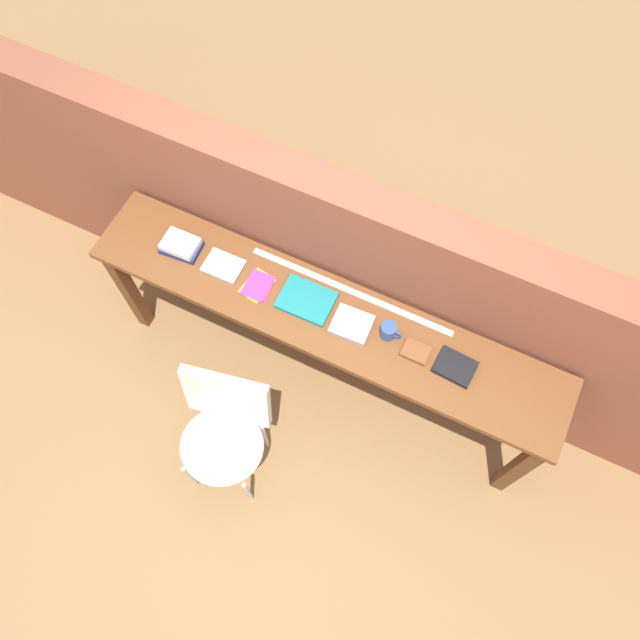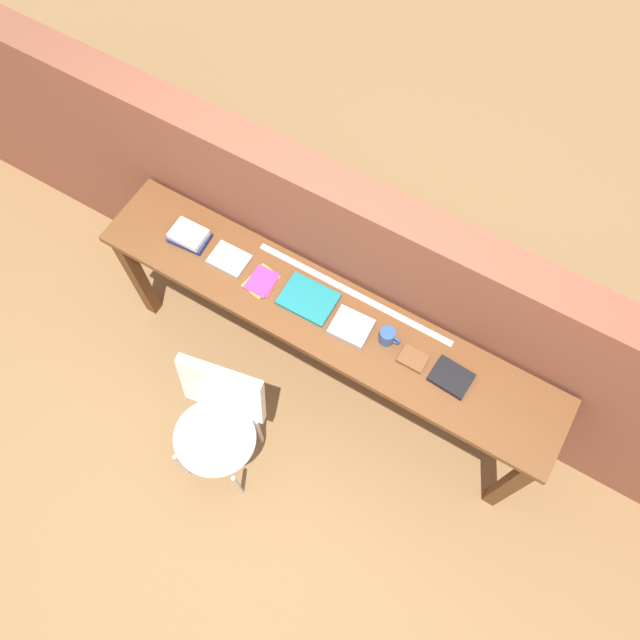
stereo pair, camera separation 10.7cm
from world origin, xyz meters
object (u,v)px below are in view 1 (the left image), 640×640
(leather_journal_brown, at_px, (416,351))
(chair_white_moulded, at_px, (224,429))
(pamphlet_pile_colourful, at_px, (258,286))
(book_open_centre, at_px, (306,300))
(mug, at_px, (389,331))
(magazine_cycling, at_px, (223,266))
(book_repair_rightmost, at_px, (455,367))
(book_stack_leftmost, at_px, (181,245))

(leather_journal_brown, bearing_deg, chair_white_moulded, -137.89)
(pamphlet_pile_colourful, bearing_deg, book_open_centre, 6.57)
(pamphlet_pile_colourful, relative_size, mug, 1.66)
(pamphlet_pile_colourful, bearing_deg, mug, 3.01)
(mug, height_order, leather_journal_brown, mug)
(magazine_cycling, relative_size, book_repair_rightmost, 1.06)
(book_stack_leftmost, bearing_deg, book_open_centre, 0.54)
(mug, height_order, book_repair_rightmost, mug)
(chair_white_moulded, height_order, book_repair_rightmost, book_repair_rightmost)
(magazine_cycling, height_order, pamphlet_pile_colourful, magazine_cycling)
(magazine_cycling, relative_size, book_open_centre, 0.73)
(leather_journal_brown, height_order, book_repair_rightmost, book_repair_rightmost)
(pamphlet_pile_colourful, xyz_separation_m, book_open_centre, (0.26, 0.03, 0.01))
(book_stack_leftmost, bearing_deg, magazine_cycling, -0.37)
(book_stack_leftmost, relative_size, mug, 1.92)
(chair_white_moulded, distance_m, mug, 0.99)
(chair_white_moulded, xyz_separation_m, pamphlet_pile_colourful, (-0.12, 0.66, 0.36))
(book_open_centre, bearing_deg, leather_journal_brown, -2.85)
(book_stack_leftmost, relative_size, book_repair_rightmost, 1.14)
(pamphlet_pile_colourful, bearing_deg, magazine_cycling, 174.29)
(chair_white_moulded, relative_size, book_open_centre, 3.33)
(mug, bearing_deg, pamphlet_pile_colourful, -176.99)
(chair_white_moulded, height_order, book_stack_leftmost, book_stack_leftmost)
(magazine_cycling, bearing_deg, leather_journal_brown, -1.55)
(mug, relative_size, book_repair_rightmost, 0.60)
(chair_white_moulded, distance_m, book_stack_leftmost, 0.97)
(leather_journal_brown, xyz_separation_m, book_repair_rightmost, (0.20, 0.01, 0.00))
(book_open_centre, xyz_separation_m, mug, (0.44, 0.01, 0.03))
(chair_white_moulded, height_order, mug, mug)
(leather_journal_brown, bearing_deg, book_open_centre, 177.90)
(pamphlet_pile_colourful, distance_m, book_open_centre, 0.26)
(pamphlet_pile_colourful, relative_size, book_open_centre, 0.68)
(book_open_centre, xyz_separation_m, book_repair_rightmost, (0.79, -0.01, 0.00))
(chair_white_moulded, xyz_separation_m, magazine_cycling, (-0.33, 0.68, 0.36))
(magazine_cycling, xyz_separation_m, book_open_centre, (0.47, 0.01, 0.00))
(magazine_cycling, distance_m, leather_journal_brown, 1.06)
(book_stack_leftmost, distance_m, magazine_cycling, 0.25)
(book_stack_leftmost, bearing_deg, chair_white_moulded, -49.66)
(book_stack_leftmost, xyz_separation_m, leather_journal_brown, (1.31, -0.01, -0.02))
(book_open_centre, xyz_separation_m, leather_journal_brown, (0.59, -0.02, 0.00))
(book_stack_leftmost, bearing_deg, mug, 0.68)
(book_stack_leftmost, xyz_separation_m, mug, (1.16, 0.01, 0.02))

